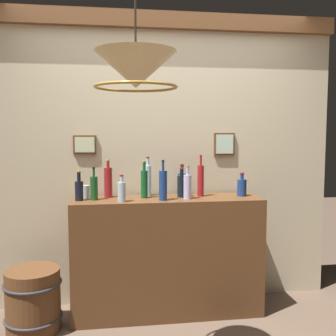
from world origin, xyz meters
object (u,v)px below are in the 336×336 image
at_px(liquor_bottle_brandy, 163,185).
at_px(liquor_bottle_tequila, 182,183).
at_px(liquor_bottle_gin, 94,188).
at_px(liquor_bottle_sherry, 182,186).
at_px(liquor_bottle_port, 122,191).
at_px(liquor_bottle_mezcal, 144,183).
at_px(liquor_bottle_rye, 187,186).
at_px(glass_tumbler_rocks, 86,192).
at_px(wooden_barrel, 33,300).
at_px(liquor_bottle_rum, 108,182).
at_px(pendant_lamp, 136,71).
at_px(liquor_bottle_vodka, 79,189).
at_px(liquor_bottle_amaro, 201,180).
at_px(liquor_bottle_bourbon, 148,179).
at_px(liquor_bottle_vermouth, 242,187).

distance_m(liquor_bottle_brandy, liquor_bottle_tequila, 0.33).
xyz_separation_m(liquor_bottle_gin, liquor_bottle_sherry, (0.71, 0.04, -0.00)).
height_order(liquor_bottle_port, liquor_bottle_sherry, liquor_bottle_sherry).
distance_m(liquor_bottle_gin, liquor_bottle_brandy, 0.55).
bearing_deg(liquor_bottle_mezcal, liquor_bottle_rye, -16.09).
xyz_separation_m(liquor_bottle_brandy, glass_tumbler_rocks, (-0.61, 0.18, -0.07)).
bearing_deg(liquor_bottle_brandy, wooden_barrel, -176.79).
bearing_deg(liquor_bottle_sherry, liquor_bottle_port, -162.83).
xyz_separation_m(liquor_bottle_sherry, wooden_barrel, (-1.17, -0.19, -0.82)).
xyz_separation_m(liquor_bottle_mezcal, liquor_bottle_tequila, (0.33, 0.13, -0.02)).
xyz_separation_m(liquor_bottle_rum, liquor_bottle_sherry, (0.60, -0.07, -0.03)).
bearing_deg(glass_tumbler_rocks, liquor_bottle_mezcal, -5.64).
distance_m(liquor_bottle_brandy, pendant_lamp, 1.17).
bearing_deg(liquor_bottle_sherry, glass_tumbler_rocks, 176.36).
height_order(liquor_bottle_port, liquor_bottle_vodka, liquor_bottle_vodka).
height_order(liquor_bottle_mezcal, glass_tumbler_rocks, liquor_bottle_mezcal).
distance_m(liquor_bottle_port, pendant_lamp, 1.15).
bearing_deg(liquor_bottle_amaro, wooden_barrel, -171.15).
relative_size(liquor_bottle_vodka, liquor_bottle_tequila, 0.90).
bearing_deg(pendant_lamp, liquor_bottle_gin, 106.09).
bearing_deg(liquor_bottle_port, liquor_bottle_gin, 151.51).
height_order(liquor_bottle_gin, liquor_bottle_vodka, liquor_bottle_gin).
bearing_deg(glass_tumbler_rocks, liquor_bottle_bourbon, 7.79).
xyz_separation_m(liquor_bottle_vodka, liquor_bottle_sherry, (0.82, 0.05, 0.01)).
distance_m(liquor_bottle_vodka, liquor_bottle_tequila, 0.87).
relative_size(liquor_bottle_amaro, liquor_bottle_bourbon, 1.05).
xyz_separation_m(liquor_bottle_vermouth, liquor_bottle_brandy, (-0.68, -0.12, 0.05)).
distance_m(liquor_bottle_amaro, liquor_bottle_brandy, 0.37).
xyz_separation_m(liquor_bottle_mezcal, liquor_bottle_vodka, (-0.52, -0.05, -0.03)).
xyz_separation_m(liquor_bottle_rye, wooden_barrel, (-1.20, -0.09, -0.83)).
bearing_deg(liquor_bottle_gin, liquor_bottle_port, -28.49).
xyz_separation_m(liquor_bottle_rye, liquor_bottle_vermouth, (0.48, 0.08, -0.03)).
relative_size(liquor_bottle_rum, liquor_bottle_vodka, 1.33).
bearing_deg(liquor_bottle_vodka, liquor_bottle_port, -17.78).
distance_m(liquor_bottle_sherry, pendant_lamp, 1.33).
relative_size(liquor_bottle_amaro, liquor_bottle_tequila, 1.32).
height_order(liquor_bottle_mezcal, liquor_bottle_tequila, liquor_bottle_mezcal).
distance_m(liquor_bottle_rye, pendant_lamp, 1.27).
relative_size(liquor_bottle_rum, liquor_bottle_rye, 1.15).
bearing_deg(liquor_bottle_amaro, liquor_bottle_tequila, 139.90).
xyz_separation_m(liquor_bottle_rum, pendant_lamp, (0.17, -1.07, 0.74)).
bearing_deg(pendant_lamp, glass_tumbler_rocks, 108.31).
bearing_deg(liquor_bottle_port, liquor_bottle_sherry, 17.17).
bearing_deg(pendant_lamp, liquor_bottle_tequila, 67.87).
bearing_deg(liquor_bottle_vodka, liquor_bottle_sherry, 3.29).
xyz_separation_m(liquor_bottle_brandy, liquor_bottle_sherry, (0.17, 0.13, -0.03)).
bearing_deg(liquor_bottle_vermouth, liquor_bottle_gin, -178.97).
bearing_deg(pendant_lamp, liquor_bottle_brandy, 73.16).
height_order(liquor_bottle_brandy, liquor_bottle_tequila, liquor_bottle_brandy).
bearing_deg(liquor_bottle_tequila, liquor_bottle_rum, -174.14).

